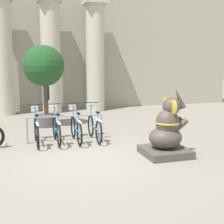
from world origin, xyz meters
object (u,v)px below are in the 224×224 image
Objects in this scene: bicycle_0 at (36,130)px; bicycle_2 at (76,128)px; bicycle_1 at (56,129)px; elephant_statue at (167,133)px; bicycle_3 at (94,126)px; potted_tree at (44,70)px; person_pedestrian at (47,96)px.

bicycle_0 is 1.13m from bicycle_2.
bicycle_1 is (0.56, -0.00, 0.00)m from bicycle_0.
elephant_statue is (1.92, -2.04, 0.16)m from bicycle_2.
bicycle_0 and bicycle_3 have the same top height.
bicycle_2 is (1.13, -0.02, 0.00)m from bicycle_0.
bicycle_1 is 3.23m from elephant_statue.
bicycle_0 is 0.99× the size of elephant_statue.
elephant_statue is at bearing -60.77° from potted_tree.
bicycle_3 is at bearing -64.19° from potted_tree.
bicycle_3 is (0.56, 0.04, 0.00)m from bicycle_2.
potted_tree is (0.47, 2.55, 1.64)m from bicycle_0.
bicycle_0 is at bearing -179.26° from bicycle_3.
bicycle_3 is 0.99× the size of elephant_statue.
bicycle_3 is 3.25m from potted_tree.
bicycle_1 is at bearing -0.14° from bicycle_0.
bicycle_3 is (1.13, 0.02, 0.00)m from bicycle_1.
bicycle_0 is at bearing 179.86° from bicycle_1.
bicycle_0 is 1.00× the size of bicycle_2.
elephant_statue is 0.59× the size of potted_tree.
bicycle_3 is (1.69, 0.02, 0.00)m from bicycle_0.
person_pedestrian is (0.14, 4.40, 0.52)m from bicycle_1.
elephant_statue reaches higher than person_pedestrian.
bicycle_2 is at bearing -0.95° from bicycle_0.
bicycle_0 is at bearing 146.00° from elephant_statue.
elephant_statue reaches higher than bicycle_1.
bicycle_3 is at bearing 123.10° from elephant_statue.
bicycle_2 is at bearing -1.77° from bicycle_1.
bicycle_1 is at bearing -91.80° from person_pedestrian.
bicycle_0 is 1.08× the size of person_pedestrian.
bicycle_0 is 4.48m from person_pedestrian.
potted_tree reaches higher than elephant_statue.
potted_tree is (-1.22, 2.52, 1.64)m from bicycle_3.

